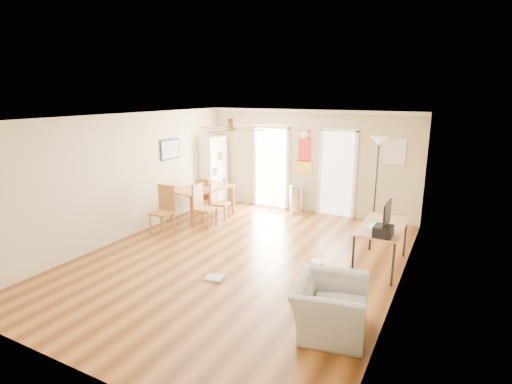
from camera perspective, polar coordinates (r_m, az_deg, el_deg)
The scene contains 30 objects.
floor at distance 7.51m, azimuth -2.16°, elevation -9.55°, with size 7.00×7.00×0.00m, color brown.
ceiling at distance 6.89m, azimuth -2.36°, elevation 10.69°, with size 5.50×7.00×0.00m, color silver, non-canonical shape.
wall_back at distance 10.21m, azimuth 7.60°, elevation 4.32°, with size 5.50×0.04×2.60m, color beige, non-canonical shape.
wall_front at distance 4.56m, azimuth -25.05°, elevation -9.30°, with size 5.50×0.04×2.60m, color beige, non-canonical shape.
wall_left at distance 8.76m, azimuth -18.07°, elevation 2.14°, with size 0.04×7.00×2.60m, color beige, non-canonical shape.
wall_right at distance 6.23m, azimuth 20.27°, elevation -2.70°, with size 0.04×7.00×2.60m, color beige, non-canonical shape.
crown_molding at distance 6.89m, azimuth -2.35°, elevation 10.35°, with size 5.50×7.00×0.08m, color white, non-canonical shape.
kitchen_doorway at distance 10.64m, azimuth 2.21°, elevation 3.46°, with size 0.90×0.10×2.10m, color white, non-canonical shape.
bathroom_doorway at distance 10.01m, azimuth 11.56°, elevation 2.51°, with size 0.80×0.10×2.10m, color white, non-canonical shape.
wall_decal at distance 10.19m, azimuth 6.95°, elevation 5.75°, with size 0.46×0.03×1.10m, color red.
ac_grille at distance 9.62m, azimuth 19.20°, elevation 5.49°, with size 0.50×0.04×0.60m, color white.
framed_poster at distance 9.69m, azimuth -12.24°, elevation 6.00°, with size 0.04×0.66×0.48m, color black.
ceiling_fan at distance 6.64m, azimuth -3.65°, elevation 9.08°, with size 1.24×1.24×0.20m, color #593819, non-canonical shape.
bookshelf at distance 10.94m, azimuth -6.08°, elevation 3.05°, with size 0.37×0.84×1.86m, color white, non-canonical shape.
dining_table at distance 9.95m, azimuth -7.67°, elevation -1.42°, with size 0.89×1.48×0.74m, color #AD7837, non-canonical shape.
dining_chair_right_a at distance 9.60m, azimuth -5.12°, elevation -1.36°, with size 0.38×0.38×0.92m, color brown, non-canonical shape.
dining_chair_right_b at distance 9.07m, azimuth -7.34°, elevation -2.11°, with size 0.41×0.41×0.99m, color #A77736, non-canonical shape.
dining_chair_near at distance 8.89m, azimuth -13.35°, elevation -2.57°, with size 0.43×0.43×1.03m, color brown, non-canonical shape.
dining_chair_far at distance 10.25m, azimuth -7.12°, elevation -0.46°, with size 0.37×0.37×0.91m, color olive, non-canonical shape.
trash_can at distance 10.24m, azimuth 5.80°, elevation -0.98°, with size 0.33×0.33×0.72m, color silver.
torchiere_lamp at distance 9.55m, azimuth 16.84°, elevation 1.46°, with size 0.38×0.38×2.04m, color black, non-canonical shape.
computer_desk at distance 7.39m, azimuth 17.45°, elevation -7.40°, with size 0.72×1.43×0.77m, color tan, non-canonical shape.
imac at distance 6.76m, azimuth 18.24°, elevation -3.60°, with size 0.08×0.58×0.54m, color black, non-canonical shape.
keyboard at distance 7.21m, azimuth 16.45°, elevation -4.55°, with size 0.13×0.41×0.02m, color silver.
printer at distance 6.70m, azimuth 17.77°, elevation -5.36°, with size 0.29×0.33×0.17m, color black.
orange_bottle at distance 7.86m, azimuth 18.32°, elevation -2.21°, with size 0.09×0.09×0.26m, color orange.
wastebasket_a at distance 6.86m, azimuth 8.83°, elevation -10.80°, with size 0.24×0.24×0.28m, color white.
wastebasket_b at distance 6.20m, azimuth 6.73°, elevation -13.51°, with size 0.25×0.25×0.28m, color silver.
floor_cloth at distance 6.77m, azimuth -5.97°, elevation -12.18°, with size 0.29×0.23×0.04m, color #AAAAA5.
armchair at distance 5.39m, azimuth 10.57°, elevation -15.86°, with size 1.03×0.90×0.67m, color #9A9995.
Camera 1 is at (3.44, -5.96, 3.00)m, focal length 27.90 mm.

